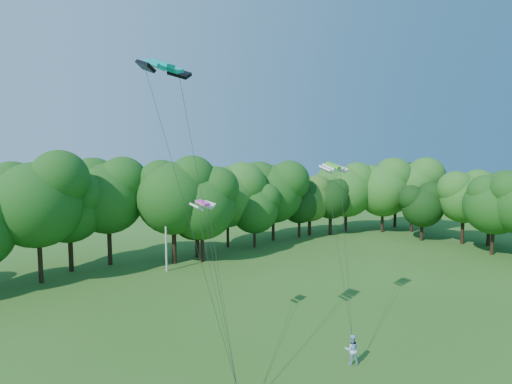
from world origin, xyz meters
TOP-DOWN VIEW (x-y plane):
  - utility_pole at (1.47, 31.76)m, footprint 1.71×0.55m
  - kite_flyer_right at (4.10, 5.78)m, footprint 1.18×1.11m
  - kite_teal at (-6.67, 9.73)m, footprint 3.21×2.27m
  - kite_green at (7.19, 10.93)m, footprint 2.73×1.71m
  - kite_pink at (-2.50, 13.79)m, footprint 2.09×1.58m
  - tree_back_center at (7.08, 35.49)m, footprint 8.02×8.02m
  - tree_back_east at (28.62, 38.18)m, footprint 7.59×7.59m
  - tree_flank_east at (45.52, 17.98)m, footprint 8.09×8.09m

SIDE VIEW (x-z plane):
  - kite_flyer_right at x=4.10m, z-range 0.00..1.92m
  - utility_pole at x=1.47m, z-range 0.11..8.86m
  - tree_back_east at x=28.62m, z-range 1.37..12.42m
  - tree_back_center at x=7.08m, z-range 1.45..13.12m
  - tree_flank_east at x=45.52m, z-range 1.46..13.23m
  - kite_pink at x=-2.50m, z-range 9.92..10.29m
  - kite_green at x=7.19m, z-range 12.35..12.90m
  - kite_teal at x=-6.67m, z-range 18.03..18.67m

